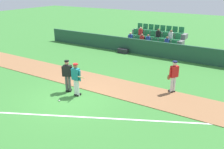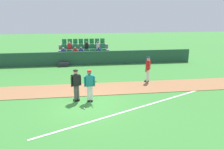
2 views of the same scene
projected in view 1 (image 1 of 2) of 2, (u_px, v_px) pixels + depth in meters
name	position (u px, v px, depth m)	size (l,w,h in m)	color
ground_plane	(70.00, 98.00, 12.26)	(80.00, 80.00, 0.00)	#387A33
infield_dirt_path	(97.00, 83.00, 14.17)	(28.00, 2.36, 0.03)	#936642
foul_line_chalk	(115.00, 119.00, 10.39)	(12.00, 0.10, 0.01)	white
dugout_fence	(146.00, 48.00, 19.45)	(20.00, 0.16, 1.23)	#234C38
stadium_bleachers	(155.00, 43.00, 20.93)	(5.00, 2.95, 2.05)	slate
batter_teal_jersey	(76.00, 78.00, 12.20)	(0.70, 0.77, 1.76)	white
umpire_home_plate	(68.00, 74.00, 12.68)	(0.54, 0.43, 1.76)	#4C4C4C
runner_red_jersey	(174.00, 76.00, 12.57)	(0.50, 0.56, 1.76)	silver
baseball	(59.00, 101.00, 11.92)	(0.07, 0.07, 0.07)	white
equipment_bag	(123.00, 51.00, 20.16)	(0.90, 0.36, 0.36)	#232328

